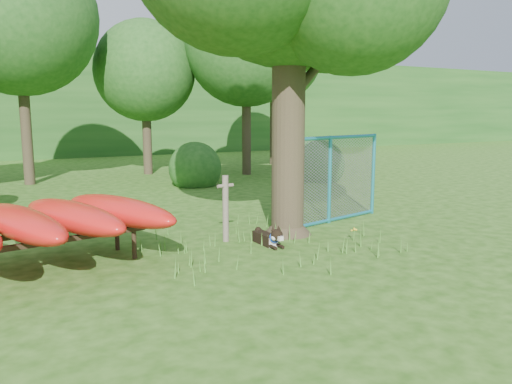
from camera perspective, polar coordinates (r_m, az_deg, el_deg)
name	(u,v)px	position (r m, az deg, el deg)	size (l,w,h in m)	color
ground	(279,261)	(8.47, 2.66, -7.93)	(80.00, 80.00, 0.00)	#224D0F
wooden_post	(226,207)	(9.61, -3.50, -1.69)	(0.35, 0.14, 1.29)	#62574A
kayak_rack	(47,220)	(8.57, -22.75, -2.95)	(3.94, 3.52, 1.04)	black
husky_dog	(269,238)	(9.40, 1.51, -5.24)	(0.26, 0.98, 0.44)	black
fence_section	(330,180)	(11.30, 8.40, 1.40)	(3.30, 0.87, 3.29)	teal
wildflower_clump	(354,231)	(9.90, 11.15, -4.36)	(0.12, 0.11, 0.26)	#49872C
bg_tree_b	(18,17)	(19.25, -25.54, 17.57)	(5.20, 5.20, 8.22)	#32291B
bg_tree_c	(145,71)	(20.80, -12.59, 13.33)	(4.00, 4.00, 6.12)	#32291B
bg_tree_d	(246,45)	(20.32, -1.12, 16.42)	(4.80, 4.80, 7.50)	#32291B
bg_tree_e	(274,54)	(24.38, 2.07, 15.53)	(4.60, 4.60, 7.55)	#32291B
shrub_right	(320,181)	(18.53, 7.30, 1.29)	(1.80, 1.80, 1.80)	#1D4F19
shrub_mid	(195,185)	(17.28, -6.94, 0.74)	(1.80, 1.80, 1.80)	#1D4F19
wooded_hillside	(59,105)	(35.20, -21.62, 9.27)	(80.00, 12.00, 6.00)	#1D4F19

